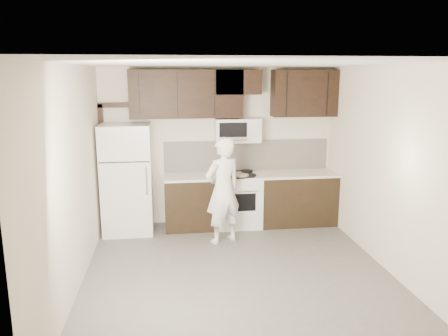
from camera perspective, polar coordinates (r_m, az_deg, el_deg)
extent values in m
plane|color=#585652|center=(5.87, 1.95, -13.90)|extent=(4.50, 4.50, 0.00)
plane|color=beige|center=(7.60, -0.73, 2.86)|extent=(4.00, 0.00, 4.00)
plane|color=white|center=(5.27, 2.16, 13.48)|extent=(4.50, 4.50, 0.00)
cube|color=black|center=(7.46, -4.37, -4.56)|extent=(0.87, 0.62, 0.87)
cube|color=black|center=(7.78, 9.44, -4.01)|extent=(1.32, 0.62, 0.87)
cube|color=white|center=(7.35, -4.43, -1.16)|extent=(0.87, 0.64, 0.04)
cube|color=white|center=(7.66, 9.56, -0.74)|extent=(1.32, 0.64, 0.04)
cube|color=silver|center=(7.54, 1.84, -4.27)|extent=(0.76, 0.62, 0.89)
cube|color=silver|center=(7.43, 1.86, -0.90)|extent=(0.76, 0.62, 0.02)
cube|color=black|center=(7.24, 2.23, -4.53)|extent=(0.50, 0.01, 0.30)
cylinder|color=silver|center=(7.15, 2.29, -3.07)|extent=(0.55, 0.02, 0.02)
cylinder|color=black|center=(7.25, 0.65, -1.02)|extent=(0.20, 0.20, 0.03)
cylinder|color=black|center=(7.31, 3.44, -0.93)|extent=(0.20, 0.20, 0.03)
cylinder|color=black|center=(7.54, 0.33, -0.50)|extent=(0.20, 0.20, 0.03)
cylinder|color=black|center=(7.60, 3.02, -0.42)|extent=(0.20, 0.20, 0.03)
cube|color=beige|center=(7.69, 2.99, 1.67)|extent=(2.90, 0.02, 0.54)
cube|color=black|center=(7.29, -4.94, 9.62)|extent=(1.85, 0.35, 0.78)
cube|color=black|center=(7.64, 10.43, 9.58)|extent=(1.10, 0.35, 0.78)
cube|color=black|center=(7.37, 1.77, 11.16)|extent=(0.76, 0.35, 0.40)
cube|color=silver|center=(7.41, 1.75, 4.96)|extent=(0.76, 0.38, 0.40)
cube|color=black|center=(7.20, 1.21, 4.99)|extent=(0.46, 0.01, 0.24)
cube|color=silver|center=(7.26, 4.03, 5.03)|extent=(0.18, 0.01, 0.24)
cylinder|color=silver|center=(7.20, 1.23, 3.71)|extent=(0.46, 0.02, 0.02)
cube|color=silver|center=(7.32, -12.53, -1.39)|extent=(0.80, 0.72, 1.80)
cube|color=black|center=(6.89, -12.92, 0.74)|extent=(0.77, 0.01, 0.02)
cylinder|color=silver|center=(6.90, -10.09, -1.67)|extent=(0.03, 0.03, 0.45)
cube|color=black|center=(7.64, -15.44, 0.19)|extent=(0.08, 0.08, 2.10)
cube|color=black|center=(7.48, -14.28, 7.97)|extent=(0.50, 0.08, 0.08)
cylinder|color=silver|center=(7.24, 0.65, -0.60)|extent=(0.18, 0.18, 0.14)
sphere|color=black|center=(7.22, 0.65, 0.06)|extent=(0.04, 0.04, 0.04)
cylinder|color=black|center=(7.26, 1.73, -0.39)|extent=(0.17, 0.03, 0.02)
cube|color=black|center=(7.24, 2.22, -1.08)|extent=(0.44, 0.36, 0.02)
cylinder|color=#D3B98E|center=(7.24, 2.22, -0.93)|extent=(0.31, 0.31, 0.02)
imported|color=white|center=(6.71, -0.15, -2.95)|extent=(0.72, 0.62, 1.66)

